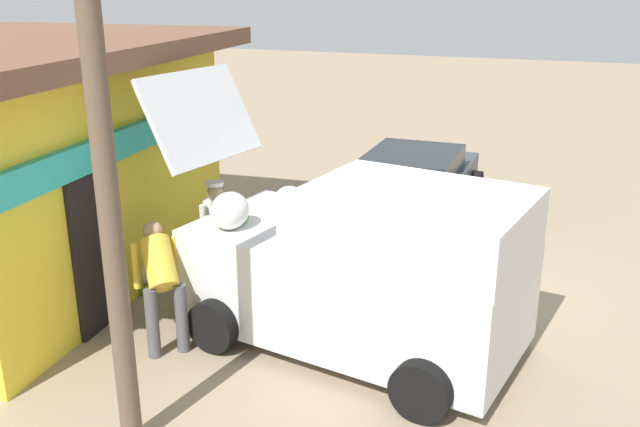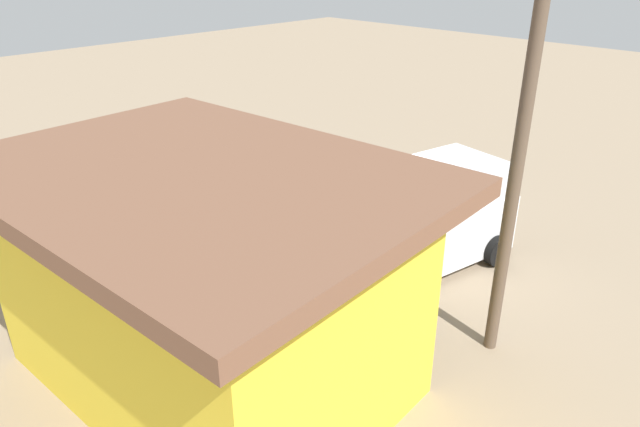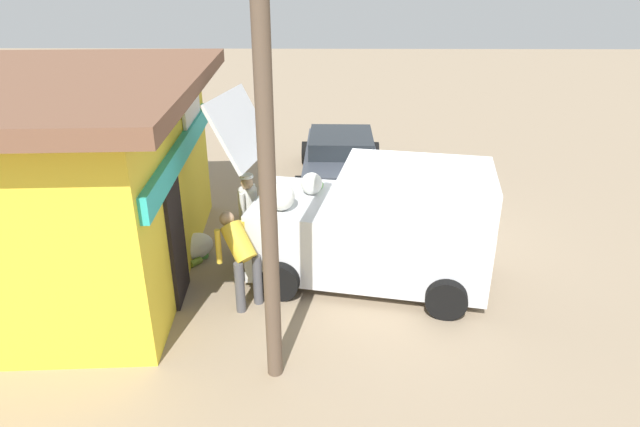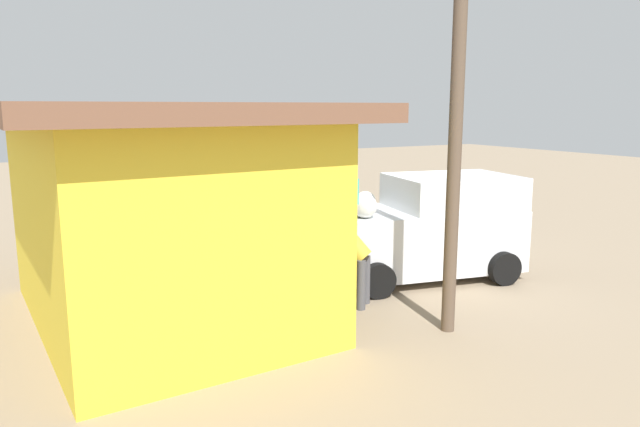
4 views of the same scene
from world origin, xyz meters
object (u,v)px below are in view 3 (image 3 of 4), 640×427
(parked_sedan, at_px, (341,159))
(storefront_bar, at_px, (70,176))
(unloaded_banana_pile, at_px, (195,247))
(vendor_standing, at_px, (249,211))
(delivery_van, at_px, (378,224))
(paint_bucket, at_px, (253,213))
(customer_bending, at_px, (240,252))

(parked_sedan, bearing_deg, storefront_bar, 134.55)
(storefront_bar, distance_m, unloaded_banana_pile, 2.45)
(storefront_bar, height_order, parked_sedan, storefront_bar)
(unloaded_banana_pile, bearing_deg, vendor_standing, -89.23)
(parked_sedan, xyz_separation_m, unloaded_banana_pile, (-4.11, 2.78, -0.37))
(delivery_van, distance_m, vendor_standing, 2.36)
(parked_sedan, bearing_deg, paint_bucket, 141.35)
(delivery_van, bearing_deg, vendor_standing, 73.83)
(parked_sedan, height_order, vendor_standing, vendor_standing)
(paint_bucket, bearing_deg, unloaded_banana_pile, 153.34)
(customer_bending, bearing_deg, unloaded_banana_pile, 36.44)
(unloaded_banana_pile, bearing_deg, storefront_bar, 103.63)
(parked_sedan, xyz_separation_m, customer_bending, (-5.60, 1.69, 0.31))
(storefront_bar, bearing_deg, delivery_van, -92.17)
(storefront_bar, bearing_deg, unloaded_banana_pile, -76.37)
(vendor_standing, distance_m, paint_bucket, 1.86)
(storefront_bar, xyz_separation_m, customer_bending, (-1.04, -2.95, -0.86))
(parked_sedan, bearing_deg, customer_bending, 163.23)
(vendor_standing, relative_size, paint_bucket, 4.95)
(storefront_bar, distance_m, parked_sedan, 6.61)
(vendor_standing, xyz_separation_m, unloaded_banana_pile, (-0.01, 1.03, -0.71))
(delivery_van, height_order, paint_bucket, delivery_van)
(delivery_van, relative_size, paint_bucket, 14.21)
(unloaded_banana_pile, bearing_deg, parked_sedan, -34.09)
(paint_bucket, bearing_deg, delivery_van, -133.82)
(vendor_standing, distance_m, customer_bending, 1.50)
(storefront_bar, bearing_deg, paint_bucket, -51.53)
(storefront_bar, height_order, delivery_van, storefront_bar)
(delivery_van, height_order, unloaded_banana_pile, delivery_van)
(customer_bending, xyz_separation_m, unloaded_banana_pile, (1.49, 1.10, -0.68))
(delivery_van, relative_size, vendor_standing, 2.87)
(storefront_bar, bearing_deg, parked_sedan, -45.45)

